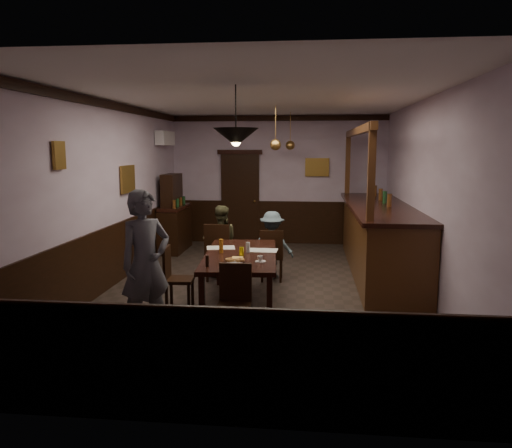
# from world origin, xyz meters

# --- Properties ---
(room) EXTENTS (5.01, 8.01, 3.01)m
(room) POSITION_xyz_m (0.00, 0.00, 1.50)
(room) COLOR #2D2621
(room) RESTS_ON ground
(dining_table) EXTENTS (1.16, 2.27, 0.75)m
(dining_table) POSITION_xyz_m (-0.24, -0.80, 0.69)
(dining_table) COLOR black
(dining_table) RESTS_ON ground
(chair_far_left) EXTENTS (0.44, 0.44, 0.99)m
(chair_far_left) POSITION_xyz_m (-0.79, 0.43, 0.54)
(chair_far_left) COLOR black
(chair_far_left) RESTS_ON ground
(chair_far_right) EXTENTS (0.39, 0.39, 0.89)m
(chair_far_right) POSITION_xyz_m (0.11, 0.51, 0.49)
(chair_far_right) COLOR black
(chair_far_right) RESTS_ON ground
(chair_near) EXTENTS (0.39, 0.39, 0.89)m
(chair_near) POSITION_xyz_m (-0.13, -2.12, 0.49)
(chair_near) COLOR black
(chair_near) RESTS_ON ground
(chair_side) EXTENTS (0.40, 0.40, 0.88)m
(chair_side) POSITION_xyz_m (-1.14, -1.07, 0.48)
(chair_side) COLOR black
(chair_side) RESTS_ON ground
(person_standing) EXTENTS (0.75, 0.76, 1.77)m
(person_standing) POSITION_xyz_m (-1.19, -2.12, 0.88)
(person_standing) COLOR #585A65
(person_standing) RESTS_ON ground
(person_seated_left) EXTENTS (0.69, 0.59, 1.26)m
(person_seated_left) POSITION_xyz_m (-0.80, 0.71, 0.63)
(person_seated_left) COLOR #48462B
(person_seated_left) RESTS_ON ground
(person_seated_right) EXTENTS (0.81, 0.54, 1.16)m
(person_seated_right) POSITION_xyz_m (0.10, 0.78, 0.58)
(person_seated_right) COLOR slate
(person_seated_right) RESTS_ON ground
(newspaper_left) EXTENTS (0.47, 0.38, 0.01)m
(newspaper_left) POSITION_xyz_m (-0.59, -0.44, 0.75)
(newspaper_left) COLOR silver
(newspaper_left) RESTS_ON dining_table
(newspaper_right) EXTENTS (0.43, 0.31, 0.01)m
(newspaper_right) POSITION_xyz_m (0.06, -0.57, 0.75)
(newspaper_right) COLOR silver
(newspaper_right) RESTS_ON dining_table
(napkin) EXTENTS (0.16, 0.16, 0.00)m
(napkin) POSITION_xyz_m (-0.25, -1.08, 0.75)
(napkin) COLOR #F3BC59
(napkin) RESTS_ON dining_table
(saucer) EXTENTS (0.15, 0.15, 0.01)m
(saucer) POSITION_xyz_m (0.10, -1.30, 0.76)
(saucer) COLOR white
(saucer) RESTS_ON dining_table
(coffee_cup) EXTENTS (0.09, 0.09, 0.07)m
(coffee_cup) POSITION_xyz_m (0.10, -1.31, 0.80)
(coffee_cup) COLOR white
(coffee_cup) RESTS_ON saucer
(pastry_plate) EXTENTS (0.22, 0.22, 0.01)m
(pastry_plate) POSITION_xyz_m (-0.24, -1.37, 0.76)
(pastry_plate) COLOR white
(pastry_plate) RESTS_ON dining_table
(pastry_ring_a) EXTENTS (0.13, 0.13, 0.04)m
(pastry_ring_a) POSITION_xyz_m (-0.30, -1.37, 0.79)
(pastry_ring_a) COLOR #C68C47
(pastry_ring_a) RESTS_ON pastry_plate
(pastry_ring_b) EXTENTS (0.13, 0.13, 0.04)m
(pastry_ring_b) POSITION_xyz_m (-0.17, -1.36, 0.79)
(pastry_ring_b) COLOR #C68C47
(pastry_ring_b) RESTS_ON pastry_plate
(soda_can) EXTENTS (0.07, 0.07, 0.12)m
(soda_can) POSITION_xyz_m (-0.21, -0.93, 0.81)
(soda_can) COLOR yellow
(soda_can) RESTS_ON dining_table
(beer_glass) EXTENTS (0.06, 0.06, 0.20)m
(beer_glass) POSITION_xyz_m (-0.52, -0.78, 0.85)
(beer_glass) COLOR #BF721E
(beer_glass) RESTS_ON dining_table
(water_glass) EXTENTS (0.06, 0.06, 0.15)m
(water_glass) POSITION_xyz_m (-0.14, -0.71, 0.82)
(water_glass) COLOR silver
(water_glass) RESTS_ON dining_table
(pepper_mill) EXTENTS (0.04, 0.04, 0.14)m
(pepper_mill) POSITION_xyz_m (-0.55, -1.62, 0.82)
(pepper_mill) COLOR black
(pepper_mill) RESTS_ON dining_table
(sideboard) EXTENTS (0.46, 1.28, 1.69)m
(sideboard) POSITION_xyz_m (-2.21, 2.85, 0.68)
(sideboard) COLOR black
(sideboard) RESTS_ON ground
(bar_counter) EXTENTS (1.08, 4.64, 2.60)m
(bar_counter) POSITION_xyz_m (1.99, 1.33, 0.65)
(bar_counter) COLOR #4F2E15
(bar_counter) RESTS_ON ground
(door_back) EXTENTS (0.90, 0.06, 2.10)m
(door_back) POSITION_xyz_m (-0.90, 3.95, 1.05)
(door_back) COLOR black
(door_back) RESTS_ON ground
(ac_unit) EXTENTS (0.20, 0.85, 0.30)m
(ac_unit) POSITION_xyz_m (-2.38, 2.90, 2.45)
(ac_unit) COLOR white
(ac_unit) RESTS_ON ground
(picture_left_small) EXTENTS (0.04, 0.28, 0.36)m
(picture_left_small) POSITION_xyz_m (-2.46, -1.60, 2.15)
(picture_left_small) COLOR olive
(picture_left_small) RESTS_ON ground
(picture_left_large) EXTENTS (0.04, 0.62, 0.48)m
(picture_left_large) POSITION_xyz_m (-2.46, 0.80, 1.70)
(picture_left_large) COLOR olive
(picture_left_large) RESTS_ON ground
(picture_back) EXTENTS (0.55, 0.04, 0.42)m
(picture_back) POSITION_xyz_m (0.90, 3.96, 1.80)
(picture_back) COLOR olive
(picture_back) RESTS_ON ground
(pendant_iron) EXTENTS (0.56, 0.56, 0.74)m
(pendant_iron) POSITION_xyz_m (-0.18, -1.60, 2.37)
(pendant_iron) COLOR black
(pendant_iron) RESTS_ON ground
(pendant_brass_mid) EXTENTS (0.20, 0.20, 0.81)m
(pendant_brass_mid) POSITION_xyz_m (0.10, 1.47, 2.30)
(pendant_brass_mid) COLOR #BF8C3F
(pendant_brass_mid) RESTS_ON ground
(pendant_brass_far) EXTENTS (0.20, 0.20, 0.81)m
(pendant_brass_far) POSITION_xyz_m (0.30, 3.24, 2.30)
(pendant_brass_far) COLOR #BF8C3F
(pendant_brass_far) RESTS_ON ground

